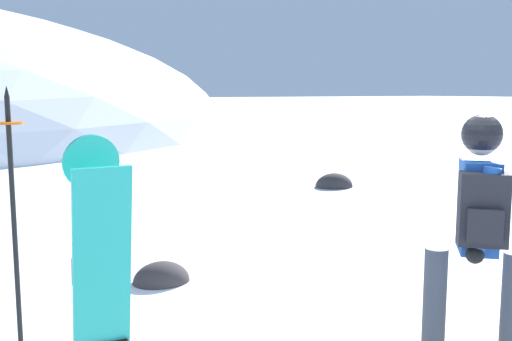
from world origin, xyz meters
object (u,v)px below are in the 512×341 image
Objects in this scene: snowboarder_main at (477,240)px; rock_dark at (334,187)px; spare_snowboard at (100,298)px; piste_marker_near at (13,201)px; rock_small at (162,282)px.

snowboarder_main is 7.72m from rock_dark.
snowboarder_main is at bearing -8.58° from spare_snowboard.
spare_snowboard is at bearing 171.42° from snowboarder_main.
piste_marker_near is (-2.51, 1.91, 0.16)m from snowboarder_main.
piste_marker_near is at bearing 142.67° from snowboarder_main.
snowboarder_main reaches higher than spare_snowboard.
rock_dark is (6.32, 4.74, -1.08)m from piste_marker_near.
rock_dark is at bearing 45.93° from spare_snowboard.
spare_snowboard is at bearing -115.74° from rock_small.
spare_snowboard is at bearing -134.07° from rock_dark.
rock_small is at bearing 64.26° from spare_snowboard.
snowboarder_main is 3.16m from rock_small.
snowboarder_main is 2.32m from spare_snowboard.
snowboarder_main reaches higher than rock_dark.
rock_small is (-4.91, -3.83, 0.00)m from rock_dark.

